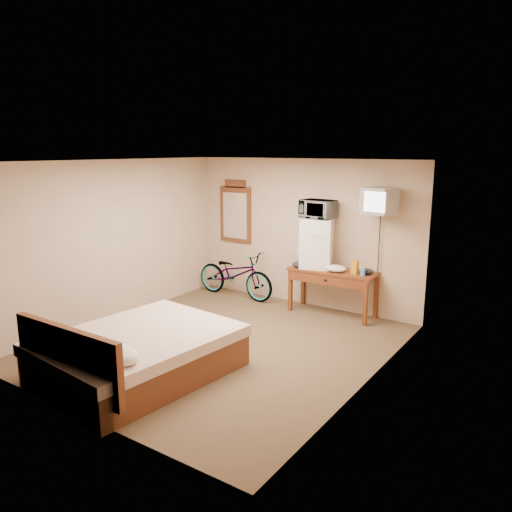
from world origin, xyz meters
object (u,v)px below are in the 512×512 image
(blue_cup, at_px, (363,272))
(crt_television, at_px, (379,201))
(desk, at_px, (332,277))
(bed, at_px, (135,354))
(wall_mirror, at_px, (235,212))
(mini_fridge, at_px, (317,243))
(microwave, at_px, (318,209))
(bicycle, at_px, (235,274))

(blue_cup, distance_m, crt_television, 1.11)
(desk, bearing_deg, bed, -105.27)
(blue_cup, bearing_deg, wall_mirror, 172.80)
(desk, relative_size, bed, 0.61)
(mini_fridge, distance_m, blue_cup, 0.93)
(microwave, distance_m, crt_television, 1.04)
(bicycle, bearing_deg, crt_television, -87.10)
(bed, bearing_deg, microwave, 79.75)
(mini_fridge, relative_size, blue_cup, 6.45)
(blue_cup, bearing_deg, bed, -114.00)
(bicycle, xyz_separation_m, bed, (0.98, -3.32, -0.14))
(bicycle, relative_size, bed, 0.70)
(desk, xyz_separation_m, wall_mirror, (-2.12, 0.27, 0.87))
(bed, bearing_deg, crt_television, 64.22)
(desk, relative_size, bicycle, 0.88)
(microwave, height_order, bicycle, microwave)
(crt_television, bearing_deg, desk, -178.12)
(bed, bearing_deg, blue_cup, 66.00)
(crt_television, bearing_deg, blue_cup, -152.55)
(blue_cup, xyz_separation_m, crt_television, (0.17, 0.09, 1.09))
(mini_fridge, distance_m, bed, 3.57)
(desk, distance_m, bed, 3.51)
(desk, height_order, mini_fridge, mini_fridge)
(microwave, bearing_deg, bicycle, -171.40)
(desk, bearing_deg, wall_mirror, 172.62)
(mini_fridge, bearing_deg, wall_mirror, 172.73)
(blue_cup, height_order, bed, bed)
(wall_mirror, xyz_separation_m, bicycle, (0.22, -0.32, -1.08))
(desk, distance_m, wall_mirror, 2.31)
(desk, height_order, bed, bed)
(mini_fridge, relative_size, bicycle, 0.50)
(crt_television, relative_size, bicycle, 0.38)
(desk, distance_m, bicycle, 1.91)
(desk, height_order, microwave, microwave)
(blue_cup, height_order, bicycle, blue_cup)
(crt_television, bearing_deg, microwave, 178.93)
(desk, distance_m, mini_fridge, 0.60)
(crt_television, height_order, bicycle, crt_television)
(crt_television, relative_size, bed, 0.26)
(microwave, xyz_separation_m, blue_cup, (0.85, -0.11, -0.90))
(crt_television, distance_m, wall_mirror, 2.87)
(microwave, xyz_separation_m, wall_mirror, (-1.81, 0.23, -0.20))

